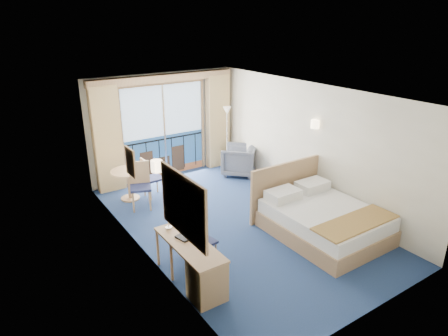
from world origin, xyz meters
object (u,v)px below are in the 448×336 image
desk_chair (200,240)px  table_chair_b (140,182)px  floor_lamp (227,122)px  round_table (129,177)px  armchair (239,160)px  nightstand (295,190)px  desk (203,273)px  bed (321,219)px  table_chair_a (150,176)px

desk_chair → table_chair_b: 2.66m
floor_lamp → desk_chair: 4.76m
floor_lamp → table_chair_b: (-2.95, -0.95, -0.73)m
round_table → armchair: bearing=-2.8°
nightstand → armchair: (-0.14, 2.02, 0.15)m
floor_lamp → desk: size_ratio=1.15×
nightstand → table_chair_b: (-3.11, 1.65, 0.34)m
armchair → table_chair_b: bearing=-36.5°
bed → table_chair_b: (-2.44, 3.07, 0.25)m
bed → floor_lamp: bearing=82.7°
nightstand → desk: size_ratio=0.33×
round_table → table_chair_b: size_ratio=0.76×
table_chair_b → bed: bearing=-31.3°
round_table → bed: bearing=-55.1°
table_chair_b → armchair: bearing=27.5°
desk_chair → table_chair_a: (0.43, 3.00, 0.05)m
round_table → table_chair_b: bearing=-82.7°
floor_lamp → desk_chair: bearing=-129.8°
floor_lamp → desk_chair: size_ratio=2.01×
nightstand → table_chair_a: table_chair_a is taller
desk_chair → floor_lamp: bearing=-48.3°
bed → armchair: size_ratio=2.56×
desk → round_table: round_table is taller
bed → desk_chair: 2.53m
floor_lamp → round_table: 3.15m
round_table → floor_lamp: bearing=8.0°
nightstand → round_table: size_ratio=0.62×
nightstand → round_table: 3.86m
bed → table_chair_b: bearing=128.4°
desk → desk_chair: bearing=62.8°
desk_chair → table_chair_b: bearing=-9.6°
bed → desk_chair: bed is taller
nightstand → desk: desk is taller
floor_lamp → round_table: floor_lamp is taller
armchair → round_table: size_ratio=1.10×
desk_chair → table_chair_a: 3.03m
desk → round_table: size_ratio=1.91×
desk → nightstand: bearing=26.2°
armchair → desk_chair: bearing=1.5°
desk → table_chair_a: 3.81m
floor_lamp → desk: 5.56m
armchair → floor_lamp: floor_lamp is taller
bed → nightstand: size_ratio=4.55×
floor_lamp → table_chair_b: size_ratio=1.68×
desk → bed: bearing=6.1°
armchair → table_chair_b: table_chair_b is taller
nightstand → round_table: (-3.17, 2.17, 0.29)m
nightstand → round_table: round_table is taller
desk → armchair: bearing=48.0°
armchair → round_table: 3.04m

